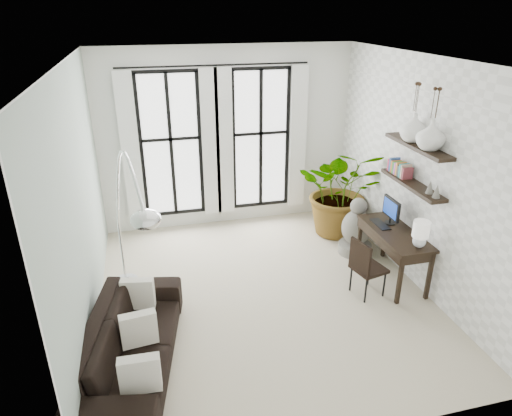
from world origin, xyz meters
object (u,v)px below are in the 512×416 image
object	(u,v)px
desk_chair	(365,265)
buddha	(356,230)
desk	(396,236)
plant	(341,190)
arc_lamp	(126,190)
sofa	(131,342)

from	to	relation	value
desk_chair	buddha	world-z (taller)	buddha
desk_chair	desk	bearing A→B (deg)	10.09
plant	arc_lamp	size ratio (longest dim) A/B	0.70
buddha	plant	bearing A→B (deg)	87.17
sofa	buddha	world-z (taller)	buddha
plant	buddha	bearing A→B (deg)	-92.83
desk	arc_lamp	xyz separation A→B (m)	(-3.64, -0.03, 1.08)
desk	desk_chair	size ratio (longest dim) A/B	1.54
desk_chair	buddha	size ratio (longest dim) A/B	0.89
sofa	arc_lamp	distance (m)	1.72
sofa	arc_lamp	world-z (taller)	arc_lamp
arc_lamp	buddha	world-z (taller)	arc_lamp
sofa	buddha	distance (m)	4.01
desk	arc_lamp	size ratio (longest dim) A/B	0.57
arc_lamp	desk	bearing A→B (deg)	0.50
buddha	sofa	bearing A→B (deg)	-153.27
desk_chair	arc_lamp	distance (m)	3.33
sofa	desk	bearing A→B (deg)	-65.12
plant	desk	bearing A→B (deg)	-85.62
desk	desk_chair	world-z (taller)	desk
arc_lamp	buddha	size ratio (longest dim) A/B	2.39
sofa	desk_chair	bearing A→B (deg)	-67.04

